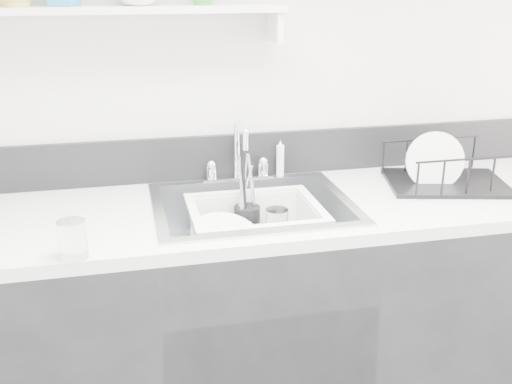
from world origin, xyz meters
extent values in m
cube|color=silver|center=(0.00, 1.49, 1.30)|extent=(3.50, 0.02, 2.60)
cube|color=black|center=(0.00, 1.19, 0.44)|extent=(3.20, 0.62, 0.88)
cube|color=silver|center=(0.00, 1.19, 0.90)|extent=(3.20, 0.62, 0.04)
cube|color=black|center=(0.00, 1.49, 1.00)|extent=(3.20, 0.02, 0.16)
cube|color=silver|center=(0.00, 1.44, 0.93)|extent=(0.26, 0.06, 0.02)
cylinder|color=silver|center=(-0.10, 1.44, 0.96)|extent=(0.04, 0.04, 0.05)
cylinder|color=silver|center=(0.10, 1.44, 0.96)|extent=(0.04, 0.04, 0.05)
cylinder|color=silver|center=(0.00, 1.44, 1.03)|extent=(0.02, 0.02, 0.20)
cylinder|color=silver|center=(0.00, 1.37, 1.14)|extent=(0.02, 0.15, 0.02)
cylinder|color=white|center=(0.16, 1.44, 0.99)|extent=(0.03, 0.03, 0.14)
cube|color=silver|center=(-0.35, 1.42, 1.52)|extent=(1.00, 0.16, 0.02)
cube|color=silver|center=(0.13, 1.42, 1.46)|extent=(0.02, 0.14, 0.10)
cylinder|color=white|center=(-0.09, 1.15, 0.78)|extent=(0.25, 0.25, 0.02)
cylinder|color=white|center=(-0.08, 1.16, 0.79)|extent=(0.24, 0.24, 0.02)
cylinder|color=white|center=(-0.10, 1.15, 0.83)|extent=(0.28, 0.27, 0.10)
cylinder|color=black|center=(0.00, 1.28, 0.82)|extent=(0.09, 0.09, 0.11)
cylinder|color=silver|center=(-0.01, 1.29, 0.92)|extent=(0.01, 0.06, 0.22)
cylinder|color=silver|center=(0.01, 1.27, 0.91)|extent=(0.02, 0.04, 0.20)
cylinder|color=black|center=(-0.01, 1.28, 0.95)|extent=(0.01, 0.06, 0.24)
cylinder|color=white|center=(0.09, 1.23, 0.82)|extent=(0.09, 0.09, 0.11)
cylinder|color=white|center=(-0.54, 0.91, 0.97)|extent=(0.09, 0.09, 0.10)
imported|color=white|center=(0.09, 1.12, 0.78)|extent=(0.13, 0.13, 0.03)
camera|label=1|loc=(-0.39, -0.58, 1.61)|focal=42.00mm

